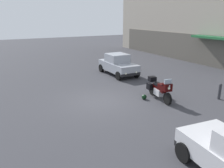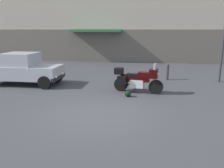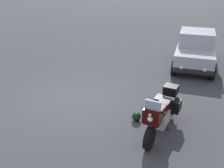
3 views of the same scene
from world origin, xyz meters
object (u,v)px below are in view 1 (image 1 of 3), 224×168
motorcycle (159,89)px  helmet (144,97)px  car_hatchback_near (118,65)px  bollard_curbside (220,91)px

motorcycle → helmet: bearing=-104.8°
car_hatchback_near → bollard_curbside: 7.85m
motorcycle → helmet: size_ratio=8.04×
helmet → bollard_curbside: 4.21m
car_hatchback_near → bollard_curbside: (7.52, 2.23, -0.32)m
motorcycle → bollard_curbside: motorcycle is taller
bollard_curbside → helmet: bearing=-117.6°
car_hatchback_near → bollard_curbside: car_hatchback_near is taller
helmet → car_hatchback_near: (-5.57, 1.50, 0.67)m
motorcycle → helmet: motorcycle is taller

